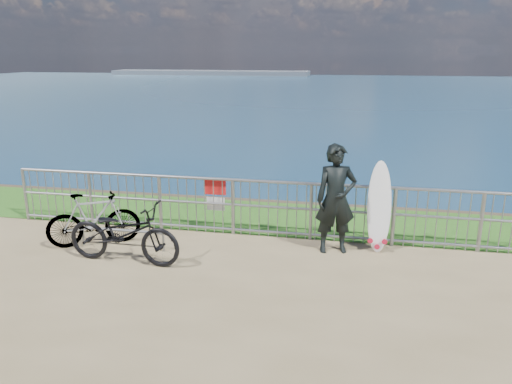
% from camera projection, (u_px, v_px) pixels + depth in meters
% --- Properties ---
extents(grass_strip, '(120.00, 120.00, 0.00)m').
position_uv_depth(grass_strip, '(268.00, 217.00, 10.72)').
color(grass_strip, '#255A18').
rests_on(grass_strip, ground).
extents(seascape, '(260.00, 260.00, 5.00)m').
position_uv_depth(seascape, '(211.00, 75.00, 156.62)').
color(seascape, brown).
rests_on(seascape, ground).
extents(railing, '(10.06, 0.10, 1.13)m').
position_uv_depth(railing, '(259.00, 207.00, 9.52)').
color(railing, gray).
rests_on(railing, ground).
extents(surfer, '(0.80, 0.62, 1.94)m').
position_uv_depth(surfer, '(336.00, 199.00, 8.70)').
color(surfer, black).
rests_on(surfer, ground).
extents(surfboard, '(0.45, 0.41, 1.62)m').
position_uv_depth(surfboard, '(379.00, 210.00, 8.83)').
color(surfboard, white).
rests_on(surfboard, ground).
extents(bicycle_near, '(2.04, 0.81, 1.05)m').
position_uv_depth(bicycle_near, '(124.00, 233.00, 8.34)').
color(bicycle_near, black).
rests_on(bicycle_near, ground).
extents(bicycle_far, '(1.68, 1.22, 1.00)m').
position_uv_depth(bicycle_far, '(93.00, 219.00, 9.11)').
color(bicycle_far, black).
rests_on(bicycle_far, ground).
extents(bike_rack, '(1.76, 0.05, 0.37)m').
position_uv_depth(bike_rack, '(122.00, 232.00, 9.01)').
color(bike_rack, gray).
rests_on(bike_rack, ground).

